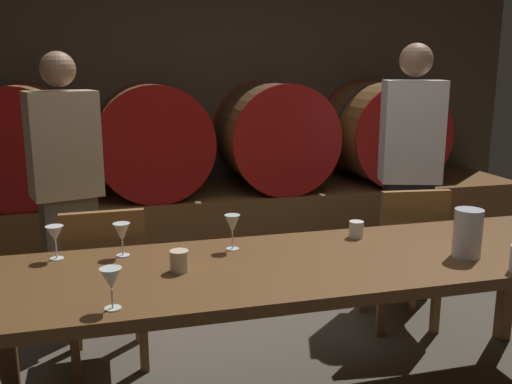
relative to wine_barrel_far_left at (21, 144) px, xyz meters
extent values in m
plane|color=#4C443A|center=(1.51, -2.14, -0.99)|extent=(7.76, 7.76, 0.00)
cube|color=#473A2D|center=(1.51, 0.55, 0.26)|extent=(5.97, 0.24, 2.50)
cube|color=brown|center=(1.51, 0.00, -0.71)|extent=(5.37, 0.90, 0.55)
cylinder|color=brown|center=(0.00, 0.00, 0.00)|extent=(0.88, 0.79, 0.88)
cylinder|color=maroon|center=(0.00, -0.41, 0.00)|extent=(0.89, 0.03, 0.89)
cylinder|color=maroon|center=(0.00, 0.41, 0.00)|extent=(0.89, 0.03, 0.89)
cylinder|color=#2D2D33|center=(0.00, 0.00, 0.00)|extent=(0.89, 0.04, 0.89)
cylinder|color=brown|center=(0.98, 0.00, 0.00)|extent=(0.88, 0.79, 0.88)
cylinder|color=maroon|center=(0.98, -0.41, 0.00)|extent=(0.89, 0.03, 0.89)
cylinder|color=maroon|center=(0.98, 0.41, 0.00)|extent=(0.89, 0.03, 0.89)
cylinder|color=#2D2D33|center=(0.98, 0.00, 0.00)|extent=(0.89, 0.04, 0.89)
cylinder|color=#513319|center=(2.00, 0.00, 0.00)|extent=(0.88, 0.79, 0.88)
cylinder|color=#9E1411|center=(2.00, -0.41, 0.00)|extent=(0.89, 0.03, 0.89)
cylinder|color=#9E1411|center=(2.00, 0.41, 0.00)|extent=(0.89, 0.03, 0.89)
cylinder|color=#2D2D33|center=(2.00, 0.00, 0.00)|extent=(0.89, 0.04, 0.89)
cylinder|color=brown|center=(3.01, 0.00, 0.00)|extent=(0.88, 0.79, 0.88)
cylinder|color=#9E1411|center=(3.01, -0.41, 0.00)|extent=(0.89, 0.03, 0.89)
cylinder|color=#9E1411|center=(3.01, 0.41, 0.00)|extent=(0.89, 0.03, 0.89)
cylinder|color=#2D2D33|center=(3.01, 0.00, 0.00)|extent=(0.89, 0.04, 0.89)
cube|color=brown|center=(1.48, -2.33, -0.28)|extent=(2.83, 0.82, 0.05)
cube|color=brown|center=(0.15, -1.99, -0.65)|extent=(0.07, 0.07, 0.68)
cube|color=brown|center=(2.81, -1.99, -0.65)|extent=(0.07, 0.07, 0.68)
cube|color=brown|center=(0.59, -1.64, -0.55)|extent=(0.41, 0.41, 0.04)
cube|color=brown|center=(0.59, -1.82, -0.32)|extent=(0.40, 0.05, 0.42)
cube|color=brown|center=(0.76, -1.47, -0.78)|extent=(0.04, 0.04, 0.42)
cube|color=brown|center=(0.42, -1.48, -0.78)|extent=(0.04, 0.04, 0.42)
cube|color=brown|center=(0.76, -1.81, -0.78)|extent=(0.04, 0.04, 0.42)
cube|color=brown|center=(0.42, -1.82, -0.78)|extent=(0.04, 0.04, 0.42)
cube|color=brown|center=(2.33, -1.62, -0.55)|extent=(0.44, 0.44, 0.04)
cube|color=brown|center=(2.30, -1.80, -0.32)|extent=(0.40, 0.09, 0.42)
cube|color=brown|center=(2.51, -1.48, -0.78)|extent=(0.05, 0.05, 0.42)
cube|color=brown|center=(2.18, -1.43, -0.78)|extent=(0.05, 0.05, 0.42)
cube|color=brown|center=(2.47, -1.81, -0.78)|extent=(0.05, 0.05, 0.42)
cube|color=brown|center=(2.14, -1.77, -0.78)|extent=(0.05, 0.05, 0.42)
cube|color=brown|center=(0.39, -1.19, -0.58)|extent=(0.34, 0.28, 0.82)
cube|color=tan|center=(0.39, -1.19, 0.14)|extent=(0.43, 0.34, 0.60)
sphere|color=#8C664C|center=(0.39, -1.19, 0.56)|extent=(0.20, 0.20, 0.20)
cube|color=black|center=(2.57, -1.26, -0.58)|extent=(0.35, 0.28, 0.81)
cube|color=silver|center=(2.57, -1.26, 0.16)|extent=(0.43, 0.34, 0.66)
sphere|color=#8C664C|center=(2.57, -1.26, 0.61)|extent=(0.21, 0.21, 0.21)
cylinder|color=olive|center=(2.22, -2.34, -0.25)|extent=(0.05, 0.05, 0.02)
cylinder|color=#EDE5CC|center=(2.22, -2.34, -0.17)|extent=(0.02, 0.02, 0.13)
cone|color=yellow|center=(2.22, -2.34, -0.09)|extent=(0.01, 0.01, 0.02)
cylinder|color=silver|center=(2.17, -2.47, -0.15)|extent=(0.13, 0.13, 0.22)
cylinder|color=white|center=(0.39, -2.03, -0.26)|extent=(0.06, 0.06, 0.00)
cylinder|color=white|center=(0.39, -2.03, -0.22)|extent=(0.01, 0.01, 0.08)
cone|color=white|center=(0.39, -2.03, -0.14)|extent=(0.08, 0.08, 0.07)
cylinder|color=silver|center=(0.63, -2.63, -0.26)|extent=(0.06, 0.06, 0.00)
cylinder|color=silver|center=(0.63, -2.63, -0.22)|extent=(0.01, 0.01, 0.07)
cone|color=silver|center=(0.63, -2.63, -0.15)|extent=(0.08, 0.08, 0.08)
cylinder|color=white|center=(0.68, -2.06, -0.26)|extent=(0.06, 0.06, 0.00)
cylinder|color=white|center=(0.68, -2.06, -0.22)|extent=(0.01, 0.01, 0.06)
cone|color=white|center=(0.68, -2.06, -0.15)|extent=(0.08, 0.08, 0.09)
cylinder|color=silver|center=(1.18, -2.10, -0.26)|extent=(0.06, 0.06, 0.00)
cylinder|color=silver|center=(1.18, -2.10, -0.22)|extent=(0.01, 0.01, 0.08)
cone|color=silver|center=(1.18, -2.10, -0.14)|extent=(0.07, 0.07, 0.08)
cylinder|color=beige|center=(0.90, -2.32, -0.21)|extent=(0.08, 0.08, 0.09)
cylinder|color=white|center=(1.81, -2.08, -0.22)|extent=(0.07, 0.07, 0.08)
camera|label=1|loc=(0.65, -4.53, 0.58)|focal=39.17mm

